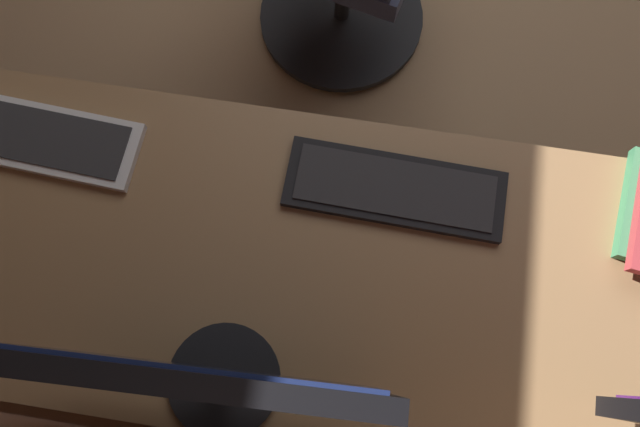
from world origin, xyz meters
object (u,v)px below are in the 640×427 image
monitor_primary (199,380)px  keyboard_main (395,189)px  keyboard_spare (33,137)px  drawer_pedestal (285,303)px

monitor_primary → keyboard_main: (-0.26, -0.39, -0.23)m
keyboard_main → keyboard_spare: bearing=0.1°
drawer_pedestal → keyboard_main: bearing=-134.9°
drawer_pedestal → keyboard_spare: keyboard_spare is taller
keyboard_main → keyboard_spare: 0.72m
monitor_primary → keyboard_spare: size_ratio=1.26×
drawer_pedestal → keyboard_spare: bearing=-21.5°
monitor_primary → drawer_pedestal: bearing=-105.3°
drawer_pedestal → monitor_primary: (0.05, 0.19, 0.62)m
monitor_primary → keyboard_spare: bearing=-40.4°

